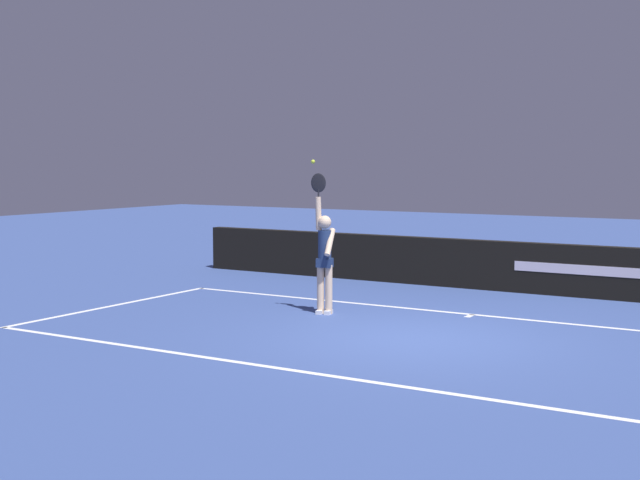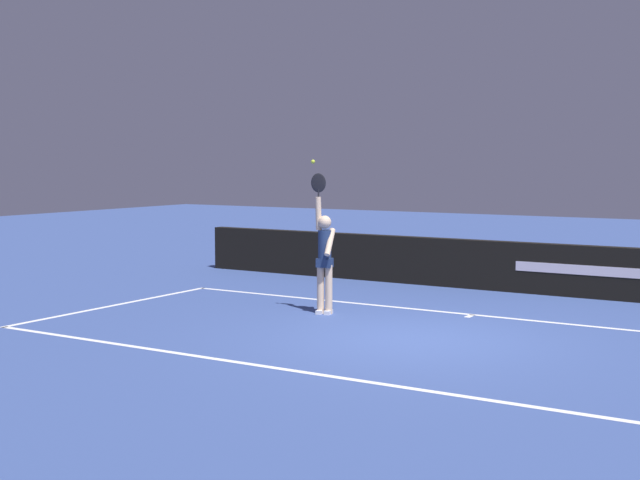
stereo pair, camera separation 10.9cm
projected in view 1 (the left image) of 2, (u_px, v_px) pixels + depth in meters
The scene contains 5 objects.
ground_plane at pixel (415, 338), 13.42m from camera, with size 60.00×60.00×0.00m, color #374D8B.
court_lines at pixel (412, 340), 13.32m from camera, with size 12.47×5.24×0.00m.
back_wall at pixel (527, 268), 18.01m from camera, with size 16.21×0.27×1.05m.
tennis_player at pixel (324, 255), 15.49m from camera, with size 0.48×0.41×2.52m.
tennis_ball at pixel (313, 162), 15.31m from camera, with size 0.07×0.07×0.07m.
Camera 1 is at (5.58, -12.08, 2.74)m, focal length 48.84 mm.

